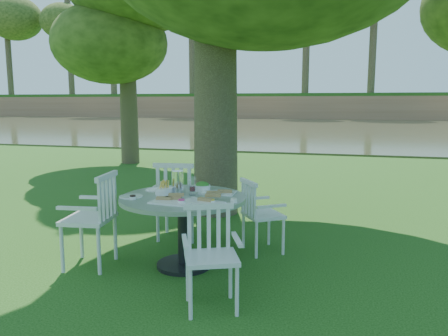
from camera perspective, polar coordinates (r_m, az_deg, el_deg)
The scene contains 9 objects.
ground at distance 5.57m, azimuth -0.55°, elevation -8.98°, with size 140.00×140.00×0.00m, color #123A0C.
table at distance 4.47m, azimuth -5.35°, elevation -5.72°, with size 1.28×1.28×0.74m.
chair_ne at distance 4.91m, azimuth 4.26°, elevation -5.53°, with size 0.56×0.57×0.83m.
chair_nw at distance 5.33m, azimuth -6.25°, elevation -3.52°, with size 0.54×0.51×0.97m.
chair_sw at distance 4.65m, azimuth -16.22°, elevation -5.61°, with size 0.52×0.55×0.97m.
chair_se at distance 3.67m, azimuth -1.82°, elevation -10.34°, with size 0.55×0.53×0.84m.
tableware at distance 4.48m, azimuth -5.62°, elevation -2.97°, with size 1.21×0.86×0.24m.
river at distance 28.19m, azimuth 12.49°, elevation 5.02°, with size 100.00×28.00×0.12m, color #3A3D24.
far_bank at distance 46.57m, azimuth 14.39°, elevation 15.25°, with size 100.00×18.00×15.20m.
Camera 1 is at (1.47, -5.10, 1.69)m, focal length 35.00 mm.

